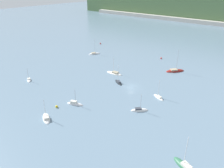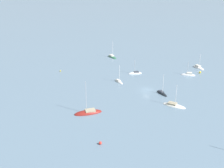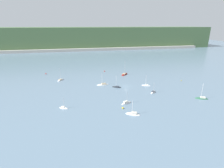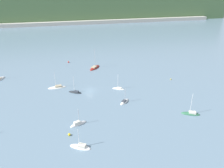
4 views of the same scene
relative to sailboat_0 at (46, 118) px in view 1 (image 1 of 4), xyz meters
name	(u,v)px [view 1 (image 1 of 4)]	position (x,y,z in m)	size (l,w,h in m)	color
ground_plane	(131,87)	(6.99, 34.79, -0.12)	(600.00, 600.00, 0.00)	slate
sailboat_0	(46,118)	(0.00, 0.00, 0.00)	(6.62, 4.87, 7.20)	white
sailboat_1	(185,167)	(40.19, 8.69, 0.00)	(6.89, 4.47, 8.94)	#2D6647
sailboat_2	(94,54)	(-33.84, 56.17, -0.04)	(5.22, 6.90, 9.25)	silver
sailboat_3	(114,73)	(-6.72, 40.99, -0.02)	(7.99, 3.11, 8.15)	white
sailboat_4	(175,71)	(13.23, 61.07, -0.04)	(7.82, 8.77, 11.76)	maroon
sailboat_5	(29,80)	(-29.52, 12.06, -0.03)	(4.76, 3.67, 6.14)	silver
sailboat_6	(75,104)	(0.27, 11.27, 0.01)	(6.10, 3.84, 6.63)	silver
sailboat_7	(139,110)	(19.26, 22.05, -0.04)	(5.21, 5.19, 6.74)	white
sailboat_8	(158,97)	(19.75, 33.72, -0.02)	(5.53, 3.77, 7.46)	white
sailboat_9	(118,83)	(0.84, 34.42, -0.02)	(5.91, 4.26, 8.14)	black
mooring_buoy_0	(161,58)	(-0.35, 72.98, 0.30)	(0.83, 0.83, 0.83)	red
mooring_buoy_2	(57,106)	(-2.89, 6.08, 0.29)	(0.81, 0.81, 0.81)	yellow
mooring_buoy_3	(100,43)	(-45.99, 74.44, 0.28)	(0.80, 0.80, 0.80)	red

